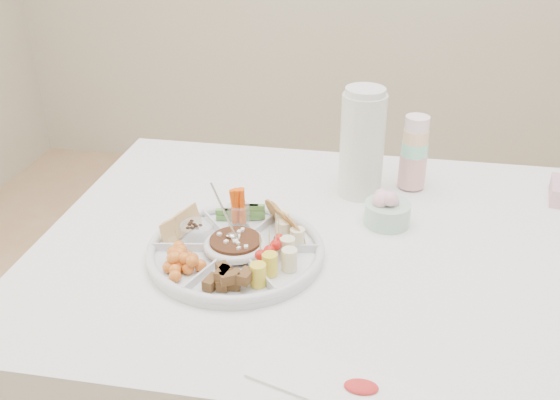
# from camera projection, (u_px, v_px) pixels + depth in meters

# --- Properties ---
(dining_table) EXTENTS (1.52, 1.02, 0.76)m
(dining_table) POSITION_uv_depth(u_px,v_px,m) (364.00, 372.00, 1.58)
(dining_table) COLOR white
(dining_table) RESTS_ON floor
(party_tray) EXTENTS (0.44, 0.44, 0.04)m
(party_tray) POSITION_uv_depth(u_px,v_px,m) (236.00, 248.00, 1.35)
(party_tray) COLOR silver
(party_tray) RESTS_ON dining_table
(bean_dip) EXTENTS (0.13, 0.13, 0.04)m
(bean_dip) POSITION_uv_depth(u_px,v_px,m) (236.00, 245.00, 1.35)
(bean_dip) COLOR black
(bean_dip) RESTS_ON party_tray
(tortillas) EXTENTS (0.11, 0.11, 0.06)m
(tortillas) POSITION_uv_depth(u_px,v_px,m) (288.00, 225.00, 1.40)
(tortillas) COLOR #935F38
(tortillas) RESTS_ON party_tray
(carrot_cucumber) EXTENTS (0.11, 0.11, 0.09)m
(carrot_cucumber) POSITION_uv_depth(u_px,v_px,m) (240.00, 203.00, 1.45)
(carrot_cucumber) COLOR #F9560A
(carrot_cucumber) RESTS_ON party_tray
(pita_raisins) EXTENTS (0.12, 0.12, 0.06)m
(pita_raisins) POSITION_uv_depth(u_px,v_px,m) (188.00, 224.00, 1.40)
(pita_raisins) COLOR #E0B978
(pita_raisins) RESTS_ON party_tray
(cherries) EXTENTS (0.13, 0.13, 0.05)m
(cherries) POSITION_uv_depth(u_px,v_px,m) (179.00, 259.00, 1.29)
(cherries) COLOR gold
(cherries) RESTS_ON party_tray
(granola_chunks) EXTENTS (0.12, 0.12, 0.04)m
(granola_chunks) POSITION_uv_depth(u_px,v_px,m) (230.00, 278.00, 1.23)
(granola_chunks) COLOR #4E351B
(granola_chunks) RESTS_ON party_tray
(banana_tomato) EXTENTS (0.12, 0.12, 0.09)m
(banana_tomato) POSITION_uv_depth(u_px,v_px,m) (287.00, 251.00, 1.28)
(banana_tomato) COLOR #EEC75F
(banana_tomato) RESTS_ON party_tray
(cup_stack) EXTENTS (0.09, 0.09, 0.19)m
(cup_stack) POSITION_uv_depth(u_px,v_px,m) (414.00, 154.00, 1.62)
(cup_stack) COLOR white
(cup_stack) RESTS_ON dining_table
(thermos) EXTENTS (0.11, 0.11, 0.29)m
(thermos) POSITION_uv_depth(u_px,v_px,m) (362.00, 142.00, 1.56)
(thermos) COLOR silver
(thermos) RESTS_ON dining_table
(flower_bowl) EXTENTS (0.11, 0.11, 0.08)m
(flower_bowl) POSITION_uv_depth(u_px,v_px,m) (388.00, 209.00, 1.47)
(flower_bowl) COLOR #89B7A4
(flower_bowl) RESTS_ON dining_table
(placemat) EXTENTS (0.33, 0.19, 0.01)m
(placemat) POSITION_uv_depth(u_px,v_px,m) (343.00, 387.00, 1.02)
(placemat) COLOR beige
(placemat) RESTS_ON dining_table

